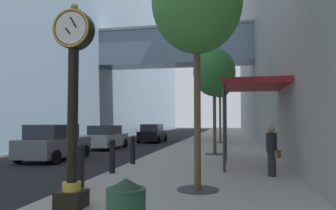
% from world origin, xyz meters
% --- Properties ---
extents(ground_plane, '(110.00, 110.00, 0.00)m').
position_xyz_m(ground_plane, '(0.00, 27.00, 0.00)').
color(ground_plane, black).
rests_on(ground_plane, ground).
extents(sidewalk_right, '(6.37, 80.00, 0.14)m').
position_xyz_m(sidewalk_right, '(3.18, 30.00, 0.07)').
color(sidewalk_right, '#9E998E').
rests_on(sidewalk_right, ground).
extents(building_block_left, '(23.86, 80.00, 24.95)m').
position_xyz_m(building_block_left, '(-12.57, 29.99, 12.44)').
color(building_block_left, '#758EA8').
rests_on(building_block_left, ground).
extents(street_clock, '(0.84, 0.55, 4.30)m').
position_xyz_m(street_clock, '(1.03, 5.01, 2.50)').
color(street_clock, black).
rests_on(street_clock, sidewalk_right).
extents(bollard_third, '(0.21, 0.21, 1.18)m').
position_xyz_m(bollard_third, '(0.27, 6.92, 0.75)').
color(bollard_third, black).
rests_on(bollard_third, sidewalk_right).
extents(bollard_fourth, '(0.21, 0.21, 1.18)m').
position_xyz_m(bollard_fourth, '(0.27, 9.26, 0.75)').
color(bollard_fourth, black).
rests_on(bollard_fourth, sidewalk_right).
extents(bollard_fifth, '(0.21, 0.21, 1.18)m').
position_xyz_m(bollard_fifth, '(0.27, 11.60, 0.75)').
color(bollard_fifth, black).
rests_on(bollard_fifth, sidewalk_right).
extents(street_tree_near, '(2.43, 2.43, 6.38)m').
position_xyz_m(street_tree_near, '(3.42, 7.23, 5.10)').
color(street_tree_near, '#333335').
rests_on(street_tree_near, sidewalk_right).
extents(street_tree_mid_near, '(2.27, 2.27, 5.71)m').
position_xyz_m(street_tree_mid_near, '(3.42, 16.04, 4.51)').
color(street_tree_mid_near, '#333335').
rests_on(street_tree_mid_near, sidewalk_right).
extents(street_tree_mid_far, '(1.83, 1.83, 5.76)m').
position_xyz_m(street_tree_mid_far, '(3.42, 24.86, 4.78)').
color(street_tree_mid_far, '#333335').
rests_on(street_tree_mid_far, sidewalk_right).
extents(pedestrian_walking, '(0.52, 0.50, 1.64)m').
position_xyz_m(pedestrian_walking, '(5.58, 9.67, 1.00)').
color(pedestrian_walking, '#23232D').
rests_on(pedestrian_walking, sidewalk_right).
extents(storefront_awning, '(2.40, 3.60, 3.30)m').
position_xyz_m(storefront_awning, '(5.13, 11.76, 3.28)').
color(storefront_awning, maroon).
rests_on(storefront_awning, sidewalk_right).
extents(car_black_near, '(2.06, 4.70, 1.61)m').
position_xyz_m(car_black_near, '(-2.61, 26.47, 0.79)').
color(car_black_near, black).
rests_on(car_black_near, ground).
extents(car_grey_mid, '(2.15, 4.12, 1.74)m').
position_xyz_m(car_grey_mid, '(-4.26, 13.12, 0.84)').
color(car_grey_mid, slate).
rests_on(car_grey_mid, ground).
extents(car_silver_far, '(2.01, 4.10, 1.60)m').
position_xyz_m(car_silver_far, '(-4.15, 19.45, 0.78)').
color(car_silver_far, '#B7BABF').
rests_on(car_silver_far, ground).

